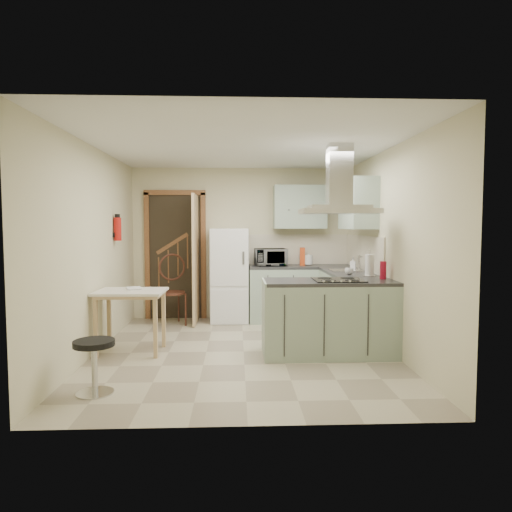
{
  "coord_description": "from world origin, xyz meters",
  "views": [
    {
      "loc": [
        -0.08,
        -5.53,
        1.56
      ],
      "look_at": [
        0.17,
        0.45,
        1.15
      ],
      "focal_mm": 32.0,
      "sensor_mm": 36.0,
      "label": 1
    }
  ],
  "objects_px": {
    "drop_leaf_table": "(131,321)",
    "bentwood_chair": "(171,293)",
    "stool": "(94,367)",
    "microwave": "(271,257)",
    "peninsula": "(329,318)",
    "fridge": "(230,275)",
    "extractor_hood": "(339,211)"
  },
  "relations": [
    {
      "from": "fridge",
      "to": "peninsula",
      "type": "height_order",
      "value": "fridge"
    },
    {
      "from": "extractor_hood",
      "to": "peninsula",
      "type": "bearing_deg",
      "value": 180.0
    },
    {
      "from": "microwave",
      "to": "bentwood_chair",
      "type": "bearing_deg",
      "value": -178.27
    },
    {
      "from": "peninsula",
      "to": "extractor_hood",
      "type": "relative_size",
      "value": 1.72
    },
    {
      "from": "fridge",
      "to": "microwave",
      "type": "distance_m",
      "value": 0.73
    },
    {
      "from": "peninsula",
      "to": "stool",
      "type": "bearing_deg",
      "value": -154.36
    },
    {
      "from": "peninsula",
      "to": "bentwood_chair",
      "type": "distance_m",
      "value": 2.76
    },
    {
      "from": "extractor_hood",
      "to": "bentwood_chair",
      "type": "relative_size",
      "value": 0.9
    },
    {
      "from": "bentwood_chair",
      "to": "microwave",
      "type": "xyz_separation_m",
      "value": [
        1.58,
        0.24,
        0.54
      ]
    },
    {
      "from": "bentwood_chair",
      "to": "stool",
      "type": "height_order",
      "value": "bentwood_chair"
    },
    {
      "from": "bentwood_chair",
      "to": "microwave",
      "type": "relative_size",
      "value": 2.02
    },
    {
      "from": "stool",
      "to": "microwave",
      "type": "bearing_deg",
      "value": 59.37
    },
    {
      "from": "stool",
      "to": "microwave",
      "type": "relative_size",
      "value": 1.01
    },
    {
      "from": "peninsula",
      "to": "stool",
      "type": "height_order",
      "value": "peninsula"
    },
    {
      "from": "bentwood_chair",
      "to": "microwave",
      "type": "bearing_deg",
      "value": -16.06
    },
    {
      "from": "peninsula",
      "to": "stool",
      "type": "distance_m",
      "value": 2.7
    },
    {
      "from": "stool",
      "to": "fridge",
      "type": "bearing_deg",
      "value": 69.13
    },
    {
      "from": "drop_leaf_table",
      "to": "microwave",
      "type": "xyz_separation_m",
      "value": [
        1.84,
        1.79,
        0.66
      ]
    },
    {
      "from": "stool",
      "to": "microwave",
      "type": "distance_m",
      "value": 3.75
    },
    {
      "from": "fridge",
      "to": "bentwood_chair",
      "type": "distance_m",
      "value": 0.97
    },
    {
      "from": "peninsula",
      "to": "microwave",
      "type": "height_order",
      "value": "microwave"
    },
    {
      "from": "drop_leaf_table",
      "to": "bentwood_chair",
      "type": "relative_size",
      "value": 0.81
    },
    {
      "from": "extractor_hood",
      "to": "bentwood_chair",
      "type": "distance_m",
      "value": 3.09
    },
    {
      "from": "peninsula",
      "to": "bentwood_chair",
      "type": "bearing_deg",
      "value": 140.68
    },
    {
      "from": "fridge",
      "to": "extractor_hood",
      "type": "height_order",
      "value": "extractor_hood"
    },
    {
      "from": "extractor_hood",
      "to": "fridge",
      "type": "bearing_deg",
      "value": 123.79
    },
    {
      "from": "bentwood_chair",
      "to": "microwave",
      "type": "height_order",
      "value": "microwave"
    },
    {
      "from": "microwave",
      "to": "drop_leaf_table",
      "type": "bearing_deg",
      "value": -142.71
    },
    {
      "from": "fridge",
      "to": "extractor_hood",
      "type": "bearing_deg",
      "value": -56.21
    },
    {
      "from": "microwave",
      "to": "peninsula",
      "type": "bearing_deg",
      "value": -81.17
    },
    {
      "from": "peninsula",
      "to": "fridge",
      "type": "bearing_deg",
      "value": 121.74
    },
    {
      "from": "fridge",
      "to": "peninsula",
      "type": "relative_size",
      "value": 0.97
    }
  ]
}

